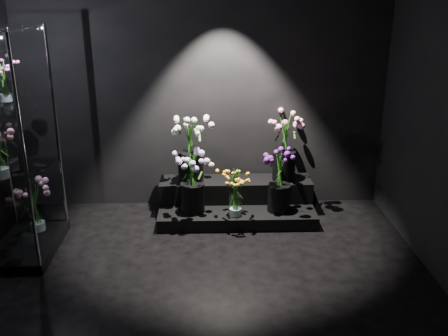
{
  "coord_description": "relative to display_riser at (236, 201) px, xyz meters",
  "views": [
    {
      "loc": [
        0.05,
        -3.39,
        2.37
      ],
      "look_at": [
        0.2,
        1.2,
        0.71
      ],
      "focal_mm": 40.0,
      "sensor_mm": 36.0,
      "label": 1
    }
  ],
  "objects": [
    {
      "name": "bouquet_purple",
      "position": [
        0.44,
        -0.22,
        0.36
      ],
      "size": [
        0.38,
        0.38,
        0.68
      ],
      "rotation": [
        0.0,
        0.0,
        0.12
      ],
      "color": "black",
      "rests_on": "display_riser"
    },
    {
      "name": "bouquet_case_base_pink",
      "position": [
        -2.01,
        -0.52,
        0.2
      ],
      "size": [
        0.41,
        0.41,
        0.5
      ],
      "rotation": [
        0.0,
        0.0,
        -0.23
      ],
      "color": "white",
      "rests_on": "display_case"
    },
    {
      "name": "bouquet_pink_roses",
      "position": [
        0.53,
        0.09,
        0.64
      ],
      "size": [
        0.38,
        0.38,
        0.73
      ],
      "rotation": [
        0.0,
        0.0,
        -0.03
      ],
      "color": "black",
      "rests_on": "display_riser"
    },
    {
      "name": "display_case",
      "position": [
        -2.04,
        -0.75,
        0.88
      ],
      "size": [
        0.56,
        0.94,
        2.07
      ],
      "color": "black",
      "rests_on": "floor"
    },
    {
      "name": "bouquet_case_magenta",
      "position": [
        -2.1,
        -0.6,
        1.45
      ],
      "size": [
        0.24,
        0.24,
        0.36
      ],
      "rotation": [
        0.0,
        0.0,
        -0.08
      ],
      "color": "white",
      "rests_on": "display_case"
    },
    {
      "name": "bouquet_cream_roses",
      "position": [
        -0.5,
        0.06,
        0.63
      ],
      "size": [
        0.44,
        0.44,
        0.72
      ],
      "rotation": [
        0.0,
        0.0,
        0.18
      ],
      "color": "black",
      "rests_on": "display_riser"
    },
    {
      "name": "bouquet_lilac",
      "position": [
        -0.47,
        -0.22,
        0.36
      ],
      "size": [
        0.41,
        0.41,
        0.64
      ],
      "rotation": [
        0.0,
        0.0,
        0.11
      ],
      "color": "black",
      "rests_on": "display_riser"
    },
    {
      "name": "wall_front",
      "position": [
        -0.34,
        -3.67,
        1.25
      ],
      "size": [
        4.0,
        0.0,
        4.0
      ],
      "primitive_type": "plane",
      "rotation": [
        -1.57,
        0.0,
        0.0
      ],
      "color": "black",
      "rests_on": "floor"
    },
    {
      "name": "floor",
      "position": [
        -0.34,
        -1.67,
        -0.15
      ],
      "size": [
        4.0,
        4.0,
        0.0
      ],
      "primitive_type": "plane",
      "color": "black",
      "rests_on": "ground"
    },
    {
      "name": "display_riser",
      "position": [
        0.0,
        0.0,
        0.0
      ],
      "size": [
        1.67,
        0.74,
        0.37
      ],
      "color": "black",
      "rests_on": "floor"
    },
    {
      "name": "bouquet_orange_bells",
      "position": [
        -0.03,
        -0.33,
        0.24
      ],
      "size": [
        0.3,
        0.3,
        0.49
      ],
      "rotation": [
        0.0,
        0.0,
        0.17
      ],
      "color": "white",
      "rests_on": "display_riser"
    },
    {
      "name": "wall_back",
      "position": [
        -0.34,
        0.33,
        1.25
      ],
      "size": [
        4.0,
        0.0,
        4.0
      ],
      "primitive_type": "plane",
      "rotation": [
        1.57,
        0.0,
        0.0
      ],
      "color": "black",
      "rests_on": "floor"
    }
  ]
}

